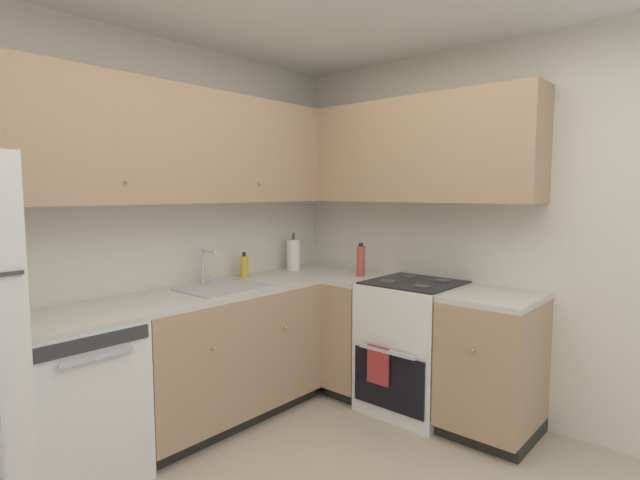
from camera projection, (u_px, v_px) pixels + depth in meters
wall_back at (133, 236)px, 3.16m from camera, size 3.56×0.05×2.56m
wall_right at (518, 234)px, 3.28m from camera, size 0.05×3.70×2.56m
dishwasher at (73, 402)px, 2.62m from camera, size 0.60×0.63×0.88m
lower_cabinets_back at (222, 355)px, 3.36m from camera, size 1.37×0.62×0.88m
countertop_back at (221, 290)px, 3.32m from camera, size 2.58×0.60×0.03m
lower_cabinets_right at (441, 355)px, 3.37m from camera, size 0.62×1.45×0.88m
countertop_right at (442, 290)px, 3.32m from camera, size 0.60×1.45×0.03m
oven_range at (414, 345)px, 3.52m from camera, size 0.68×0.62×1.07m
upper_cabinets_back at (185, 147)px, 3.20m from camera, size 2.26×0.34×0.73m
upper_cabinets_right at (401, 152)px, 3.61m from camera, size 0.32×2.00×0.73m
sink at (224, 294)px, 3.30m from camera, size 0.55×0.40×0.10m
faucet at (205, 264)px, 3.42m from camera, size 0.07×0.16×0.25m
soap_bottle at (244, 267)px, 3.69m from camera, size 0.06×0.06×0.19m
paper_towel_roll at (294, 255)px, 4.06m from camera, size 0.11×0.11×0.31m
oil_bottle at (361, 261)px, 3.75m from camera, size 0.06×0.06×0.25m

